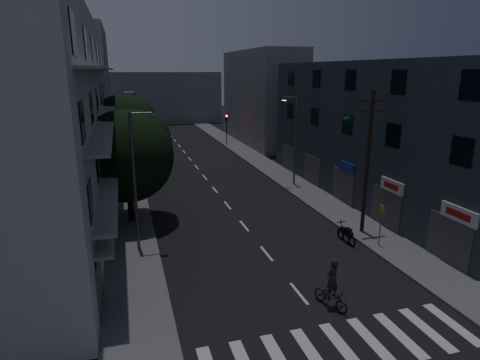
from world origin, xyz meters
TOP-DOWN VIEW (x-y plane):
  - ground at (0.00, 25.00)m, footprint 160.00×160.00m
  - sidewalk_left at (-7.50, 25.00)m, footprint 3.00×90.00m
  - sidewalk_right at (7.50, 25.00)m, footprint 3.00×90.00m
  - crosswalk at (-0.00, -2.00)m, footprint 10.90×3.00m
  - lane_markings at (0.00, 31.25)m, footprint 0.15×60.50m
  - building_left at (-11.98, 18.00)m, footprint 7.00×36.00m
  - building_right at (11.99, 14.00)m, footprint 6.19×28.00m
  - building_far_left at (-12.00, 48.00)m, footprint 6.00×20.00m
  - building_far_right at (12.00, 42.00)m, footprint 6.00×20.00m
  - building_far_end at (0.00, 70.00)m, footprint 24.00×8.00m
  - tree_near at (-7.29, 13.93)m, footprint 6.26×6.26m
  - tree_mid at (-7.48, 25.98)m, footprint 6.48×6.48m
  - tree_far at (-7.54, 34.13)m, footprint 5.06×5.06m
  - traffic_signal_far_right at (6.66, 41.44)m, footprint 0.28×0.37m
  - traffic_signal_far_left at (-6.57, 39.57)m, footprint 0.28×0.37m
  - street_lamp_left_near at (-6.98, 9.02)m, footprint 1.51×0.25m
  - street_lamp_right at (7.17, 19.19)m, footprint 1.51×0.25m
  - street_lamp_left_far at (-7.13, 31.27)m, footprint 1.51×0.25m
  - utility_pole at (7.01, 7.62)m, footprint 1.80×0.24m
  - bus_stop_sign at (6.75, 5.40)m, footprint 0.06×0.35m
  - motorcycle at (5.28, 6.65)m, footprint 0.57×1.98m
  - cyclist at (0.88, 0.56)m, footprint 1.28×1.99m

SIDE VIEW (x-z plane):
  - ground at x=0.00m, z-range 0.00..0.00m
  - crosswalk at x=0.00m, z-range 0.00..0.01m
  - lane_markings at x=0.00m, z-range 0.00..0.01m
  - sidewalk_left at x=-7.50m, z-range 0.00..0.15m
  - sidewalk_right at x=7.50m, z-range 0.00..0.15m
  - motorcycle at x=5.28m, z-range -0.13..1.13m
  - cyclist at x=0.88m, z-range -0.39..2.00m
  - bus_stop_sign at x=6.75m, z-range 0.63..3.15m
  - traffic_signal_far_right at x=6.66m, z-range 1.05..5.15m
  - traffic_signal_far_left at x=-6.57m, z-range 1.05..5.15m
  - tree_far at x=-7.54m, z-range 0.94..7.20m
  - street_lamp_left_near at x=-6.98m, z-range 0.60..8.60m
  - street_lamp_right at x=7.17m, z-range 0.60..8.60m
  - street_lamp_left_far at x=-7.13m, z-range 0.60..8.60m
  - utility_pole at x=7.01m, z-range 0.37..9.37m
  - tree_near at x=-7.29m, z-range 1.12..8.84m
  - building_far_end at x=0.00m, z-range 0.00..10.00m
  - tree_mid at x=-7.48m, z-range 1.15..9.12m
  - building_right at x=11.99m, z-range 0.00..11.00m
  - building_far_right at x=12.00m, z-range 0.00..13.00m
  - building_left at x=-11.98m, z-range -0.01..13.99m
  - building_far_left at x=-12.00m, z-range 0.00..16.00m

